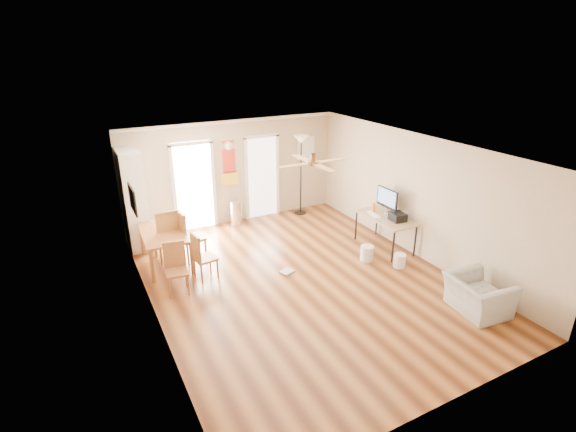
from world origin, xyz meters
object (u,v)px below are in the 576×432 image
dining_chair_near (177,269)px  printer (398,217)px  dining_chair_right_a (192,235)px  armchair (478,295)px  computer_desk (384,232)px  dining_table (166,247)px  trash_can (236,213)px  wastebasket_b (399,260)px  dining_chair_right_b (205,256)px  bookshelf (133,199)px  torchiere_lamp (301,176)px  wastebasket_a (367,253)px  dining_chair_far (166,234)px

dining_chair_near → printer: bearing=1.1°
dining_chair_right_a → armchair: 5.59m
dining_chair_right_a → computer_desk: (3.96, -1.44, -0.19)m
dining_table → armchair: size_ratio=1.54×
dining_table → trash_can: dining_table is taller
trash_can → wastebasket_b: 4.25m
dining_chair_right_b → dining_chair_near: dining_chair_right_b is taller
bookshelf → dining_table: 1.47m
trash_can → torchiere_lamp: torchiere_lamp is taller
trash_can → wastebasket_b: size_ratio=2.24×
bookshelf → dining_chair_right_a: size_ratio=2.02×
wastebasket_a → wastebasket_b: 0.69m
dining_table → dining_chair_right_a: dining_chair_right_a is taller
dining_chair_right_b → wastebasket_b: size_ratio=3.40×
computer_desk → armchair: size_ratio=1.44×
dining_chair_near → trash_can: bearing=57.6°
dining_chair_far → torchiere_lamp: torchiere_lamp is taller
computer_desk → trash_can: bearing=131.5°
wastebasket_b → torchiere_lamp: bearing=95.2°
dining_chair_near → printer: size_ratio=2.85×
dining_chair_right_b → dining_chair_far: size_ratio=0.85×
dining_table → computer_desk: bearing=-18.5°
bookshelf → torchiere_lamp: bookshelf is taller
bookshelf → wastebasket_a: bearing=-51.1°
armchair → bookshelf: bearing=47.8°
trash_can → wastebasket_b: trash_can is taller
dining_chair_far → computer_desk: 4.75m
bookshelf → dining_table: size_ratio=1.52×
torchiere_lamp → printer: bearing=-76.4°
printer → bookshelf: bearing=156.9°
torchiere_lamp → wastebasket_a: size_ratio=6.60×
dining_chair_right_b → trash_can: 2.69m
dining_chair_far → trash_can: 2.25m
dining_chair_far → torchiere_lamp: size_ratio=0.54×
dining_chair_right_a → trash_can: (1.50, 1.34, -0.24)m
dining_chair_right_a → wastebasket_b: (3.66, -2.31, -0.41)m
dining_chair_far → trash_can: bearing=-155.3°
torchiere_lamp → wastebasket_a: 3.16m
dining_table → printer: size_ratio=4.40×
dining_table → bookshelf: bearing=106.5°
printer → armchair: 2.50m
dining_chair_far → trash_can: size_ratio=1.80×
bookshelf → wastebasket_b: (4.56, -3.59, -0.98)m
trash_can → printer: size_ratio=1.89×
bookshelf → trash_can: 2.53m
dining_chair_right_a → computer_desk: bearing=-117.1°
bookshelf → printer: bearing=-46.0°
printer → wastebasket_b: 0.99m
dining_chair_right_a → trash_can: 2.02m
bookshelf → armchair: (4.66, -5.41, -0.81)m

